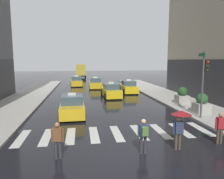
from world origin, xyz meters
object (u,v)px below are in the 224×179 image
(taxi_second, at_px, (111,91))
(taxi_fourth, at_px, (95,84))
(pedestrian_with_handbag, at_px, (220,126))
(box_truck, at_px, (81,70))
(planter_mid_block, at_px, (182,96))
(pedestrian_with_backpack, at_px, (144,134))
(pedestrian_plain_coat, at_px, (58,138))
(taxi_lead, at_px, (72,106))
(pedestrian_with_umbrella, at_px, (180,119))
(planter_near_corner, at_px, (202,104))
(taxi_third, at_px, (129,87))
(taxi_fifth, at_px, (76,82))
(traffic_light_pole, at_px, (204,75))

(taxi_second, relative_size, taxi_fourth, 1.00)
(pedestrian_with_handbag, bearing_deg, box_truck, 99.05)
(taxi_second, bearing_deg, planter_mid_block, -41.83)
(pedestrian_with_backpack, bearing_deg, pedestrian_plain_coat, 178.62)
(taxi_lead, distance_m, pedestrian_plain_coat, 7.51)
(taxi_fourth, bearing_deg, pedestrian_with_umbrella, -84.28)
(pedestrian_with_umbrella, distance_m, planter_near_corner, 7.68)
(taxi_third, distance_m, pedestrian_with_handbag, 18.05)
(planter_near_corner, bearing_deg, taxi_fifth, 115.58)
(taxi_second, xyz_separation_m, pedestrian_with_backpack, (-0.72, -15.44, 0.25))
(taxi_lead, bearing_deg, taxi_third, 57.28)
(pedestrian_with_umbrella, bearing_deg, taxi_fourth, 95.72)
(pedestrian_with_umbrella, bearing_deg, pedestrian_with_backpack, -173.79)
(taxi_fourth, bearing_deg, taxi_third, -51.82)
(traffic_light_pole, bearing_deg, taxi_fifth, 112.78)
(traffic_light_pole, xyz_separation_m, taxi_lead, (-9.42, 2.67, -2.53))
(traffic_light_pole, distance_m, taxi_fourth, 20.12)
(taxi_third, bearing_deg, pedestrian_plain_coat, -111.88)
(pedestrian_with_umbrella, height_order, pedestrian_plain_coat, pedestrian_with_umbrella)
(taxi_lead, distance_m, pedestrian_with_handbag, 10.46)
(taxi_lead, bearing_deg, taxi_fifth, 89.95)
(taxi_fifth, height_order, box_truck, box_truck)
(pedestrian_with_umbrella, height_order, planter_mid_block, pedestrian_with_umbrella)
(taxi_second, height_order, taxi_fifth, same)
(taxi_third, distance_m, pedestrian_plain_coat, 19.95)
(pedestrian_with_umbrella, xyz_separation_m, planter_mid_block, (5.03, 9.72, -0.64))
(pedestrian_with_backpack, bearing_deg, box_truck, 93.42)
(taxi_second, distance_m, taxi_fourth, 8.46)
(taxi_fourth, distance_m, planter_mid_block, 15.73)
(pedestrian_plain_coat, bearing_deg, taxi_lead, 87.29)
(taxi_lead, relative_size, taxi_fifth, 0.99)
(taxi_third, bearing_deg, planter_mid_block, -69.18)
(traffic_light_pole, height_order, pedestrian_with_umbrella, traffic_light_pole)
(taxi_second, distance_m, taxi_third, 4.27)
(taxi_second, xyz_separation_m, pedestrian_plain_coat, (-4.57, -15.35, 0.21))
(taxi_fourth, bearing_deg, planter_mid_block, -61.96)
(traffic_light_pole, distance_m, pedestrian_with_handbag, 5.21)
(traffic_light_pole, xyz_separation_m, planter_mid_block, (0.96, 5.01, -2.38))
(taxi_second, xyz_separation_m, planter_near_corner, (5.92, -9.26, 0.15))
(pedestrian_plain_coat, height_order, planter_mid_block, planter_mid_block)
(taxi_fourth, xyz_separation_m, planter_mid_block, (7.40, -13.89, 0.15))
(box_truck, height_order, pedestrian_plain_coat, box_truck)
(taxi_fourth, xyz_separation_m, taxi_fifth, (-2.97, 3.50, 0.00))
(taxi_fourth, distance_m, planter_near_corner, 19.02)
(taxi_second, xyz_separation_m, taxi_fifth, (-4.20, 11.87, 0.00))
(taxi_fourth, xyz_separation_m, pedestrian_with_handbag, (4.76, -23.24, 0.21))
(box_truck, distance_m, pedestrian_with_handbag, 43.61)
(planter_near_corner, xyz_separation_m, planter_mid_block, (0.25, 3.74, 0.00))
(taxi_fifth, bearing_deg, planter_near_corner, -64.42)
(traffic_light_pole, distance_m, planter_near_corner, 2.79)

